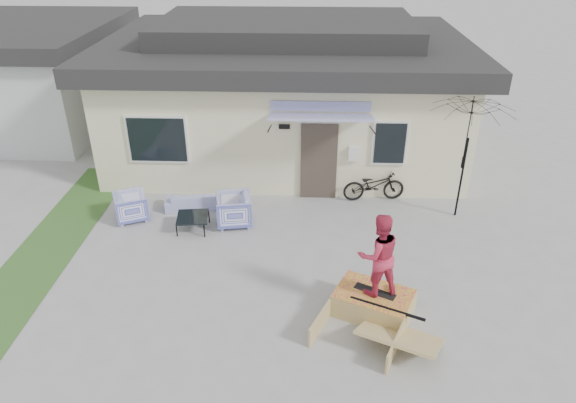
{
  "coord_description": "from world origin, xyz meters",
  "views": [
    {
      "loc": [
        0.69,
        -8.06,
        6.71
      ],
      "look_at": [
        0.3,
        1.8,
        1.3
      ],
      "focal_mm": 32.64,
      "sensor_mm": 36.0,
      "label": 1
    }
  ],
  "objects_px": {
    "patio_umbrella": "(466,152)",
    "skate_ramp": "(373,303)",
    "skater": "(379,254)",
    "loveseat": "(194,197)",
    "armchair_right": "(234,208)",
    "coffee_table": "(193,223)",
    "skateboard": "(375,291)",
    "bicycle": "(374,182)",
    "armchair_left": "(131,205)"
  },
  "relations": [
    {
      "from": "coffee_table",
      "to": "skater",
      "type": "distance_m",
      "value": 5.08
    },
    {
      "from": "armchair_left",
      "to": "skate_ramp",
      "type": "relative_size",
      "value": 0.42
    },
    {
      "from": "skater",
      "to": "skate_ramp",
      "type": "bearing_deg",
      "value": 50.3
    },
    {
      "from": "armchair_right",
      "to": "patio_umbrella",
      "type": "bearing_deg",
      "value": 87.27
    },
    {
      "from": "loveseat",
      "to": "bicycle",
      "type": "xyz_separation_m",
      "value": [
        4.7,
        0.62,
        0.23
      ]
    },
    {
      "from": "armchair_right",
      "to": "skate_ramp",
      "type": "relative_size",
      "value": 0.46
    },
    {
      "from": "patio_umbrella",
      "to": "skater",
      "type": "bearing_deg",
      "value": -123.04
    },
    {
      "from": "armchair_right",
      "to": "patio_umbrella",
      "type": "height_order",
      "value": "patio_umbrella"
    },
    {
      "from": "patio_umbrella",
      "to": "skater",
      "type": "height_order",
      "value": "patio_umbrella"
    },
    {
      "from": "bicycle",
      "to": "skate_ramp",
      "type": "distance_m",
      "value": 4.63
    },
    {
      "from": "armchair_left",
      "to": "armchair_right",
      "type": "bearing_deg",
      "value": -117.37
    },
    {
      "from": "loveseat",
      "to": "coffee_table",
      "type": "distance_m",
      "value": 1.11
    },
    {
      "from": "armchair_right",
      "to": "skate_ramp",
      "type": "bearing_deg",
      "value": 34.6
    },
    {
      "from": "skate_ramp",
      "to": "patio_umbrella",
      "type": "bearing_deg",
      "value": 81.41
    },
    {
      "from": "loveseat",
      "to": "patio_umbrella",
      "type": "distance_m",
      "value": 6.87
    },
    {
      "from": "coffee_table",
      "to": "bicycle",
      "type": "bearing_deg",
      "value": 20.74
    },
    {
      "from": "loveseat",
      "to": "coffee_table",
      "type": "bearing_deg",
      "value": 89.97
    },
    {
      "from": "loveseat",
      "to": "coffee_table",
      "type": "xyz_separation_m",
      "value": [
        0.19,
        -1.09,
        -0.11
      ]
    },
    {
      "from": "armchair_right",
      "to": "skate_ramp",
      "type": "distance_m",
      "value": 4.44
    },
    {
      "from": "bicycle",
      "to": "loveseat",
      "type": "bearing_deg",
      "value": 89.81
    },
    {
      "from": "armchair_right",
      "to": "coffee_table",
      "type": "bearing_deg",
      "value": -81.32
    },
    {
      "from": "skateboard",
      "to": "coffee_table",
      "type": "bearing_deg",
      "value": 172.65
    },
    {
      "from": "loveseat",
      "to": "armchair_left",
      "type": "relative_size",
      "value": 1.91
    },
    {
      "from": "patio_umbrella",
      "to": "skate_ramp",
      "type": "distance_m",
      "value": 4.82
    },
    {
      "from": "armchair_left",
      "to": "bicycle",
      "type": "bearing_deg",
      "value": -102.78
    },
    {
      "from": "coffee_table",
      "to": "skate_ramp",
      "type": "bearing_deg",
      "value": -35.58
    },
    {
      "from": "patio_umbrella",
      "to": "bicycle",
      "type": "bearing_deg",
      "value": 159.48
    },
    {
      "from": "skate_ramp",
      "to": "bicycle",
      "type": "bearing_deg",
      "value": 108.45
    },
    {
      "from": "armchair_left",
      "to": "skater",
      "type": "distance_m",
      "value": 6.63
    },
    {
      "from": "loveseat",
      "to": "armchair_right",
      "type": "height_order",
      "value": "armchair_right"
    },
    {
      "from": "loveseat",
      "to": "skateboard",
      "type": "xyz_separation_m",
      "value": [
        4.24,
        -3.93,
        0.2
      ]
    },
    {
      "from": "loveseat",
      "to": "skater",
      "type": "bearing_deg",
      "value": 127.21
    },
    {
      "from": "armchair_left",
      "to": "armchair_right",
      "type": "height_order",
      "value": "armchair_right"
    },
    {
      "from": "loveseat",
      "to": "patio_umbrella",
      "type": "relative_size",
      "value": 0.59
    },
    {
      "from": "patio_umbrella",
      "to": "skater",
      "type": "xyz_separation_m",
      "value": [
        -2.47,
        -3.8,
        -0.41
      ]
    },
    {
      "from": "armchair_right",
      "to": "loveseat",
      "type": "bearing_deg",
      "value": -133.49
    },
    {
      "from": "armchair_right",
      "to": "skateboard",
      "type": "xyz_separation_m",
      "value": [
        3.1,
        -3.15,
        0.06
      ]
    },
    {
      "from": "bicycle",
      "to": "skater",
      "type": "bearing_deg",
      "value": 166.57
    },
    {
      "from": "skate_ramp",
      "to": "skater",
      "type": "relative_size",
      "value": 1.13
    },
    {
      "from": "skateboard",
      "to": "skate_ramp",
      "type": "bearing_deg",
      "value": -86.66
    },
    {
      "from": "armchair_left",
      "to": "coffee_table",
      "type": "distance_m",
      "value": 1.69
    },
    {
      "from": "skate_ramp",
      "to": "skater",
      "type": "bearing_deg",
      "value": 90.0
    },
    {
      "from": "armchair_left",
      "to": "patio_umbrella",
      "type": "distance_m",
      "value": 8.27
    },
    {
      "from": "patio_umbrella",
      "to": "skate_ramp",
      "type": "height_order",
      "value": "patio_umbrella"
    },
    {
      "from": "bicycle",
      "to": "skateboard",
      "type": "height_order",
      "value": "bicycle"
    },
    {
      "from": "skater",
      "to": "skateboard",
      "type": "bearing_deg",
      "value": 74.66
    },
    {
      "from": "coffee_table",
      "to": "skater",
      "type": "height_order",
      "value": "skater"
    },
    {
      "from": "coffee_table",
      "to": "skateboard",
      "type": "distance_m",
      "value": 4.96
    },
    {
      "from": "armchair_right",
      "to": "skateboard",
      "type": "height_order",
      "value": "armchair_right"
    },
    {
      "from": "armchair_right",
      "to": "coffee_table",
      "type": "xyz_separation_m",
      "value": [
        -0.95,
        -0.31,
        -0.25
      ]
    }
  ]
}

